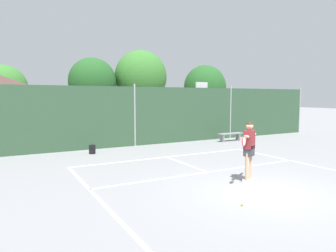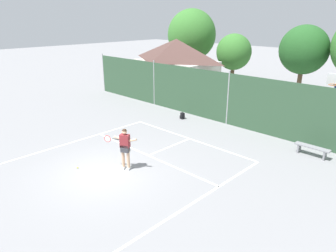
# 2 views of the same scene
# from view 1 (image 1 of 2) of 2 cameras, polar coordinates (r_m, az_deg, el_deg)

# --- Properties ---
(ground_plane) EXTENTS (120.00, 120.00, 0.00)m
(ground_plane) POSITION_cam_1_polar(r_m,az_deg,el_deg) (8.94, 17.07, -11.66)
(ground_plane) COLOR gray
(court_markings) EXTENTS (8.30, 11.10, 0.01)m
(court_markings) POSITION_cam_1_polar(r_m,az_deg,el_deg) (9.38, 14.19, -10.75)
(court_markings) COLOR white
(court_markings) RESTS_ON ground
(chainlink_fence) EXTENTS (26.09, 0.09, 3.28)m
(chainlink_fence) POSITION_cam_1_polar(r_m,az_deg,el_deg) (16.18, -6.24, 1.80)
(chainlink_fence) COLOR #2D4C33
(chainlink_fence) RESTS_ON ground
(basketball_hoop) EXTENTS (0.90, 0.67, 3.55)m
(basketball_hoop) POSITION_cam_1_polar(r_m,az_deg,el_deg) (20.10, 6.22, 4.63)
(basketball_hoop) COLOR #284CB2
(basketball_hoop) RESTS_ON ground
(treeline_backdrop) EXTENTS (27.26, 4.59, 7.10)m
(treeline_backdrop) POSITION_cam_1_polar(r_m,az_deg,el_deg) (25.19, -16.76, 8.59)
(treeline_backdrop) COLOR brown
(treeline_backdrop) RESTS_ON ground
(tennis_player) EXTENTS (1.25, 0.81, 1.85)m
(tennis_player) POSITION_cam_1_polar(r_m,az_deg,el_deg) (9.52, 14.93, -3.70)
(tennis_player) COLOR silver
(tennis_player) RESTS_ON ground
(tennis_ball) EXTENTS (0.07, 0.07, 0.07)m
(tennis_ball) POSITION_cam_1_polar(r_m,az_deg,el_deg) (7.73, 13.73, -14.07)
(tennis_ball) COLOR #CCE033
(tennis_ball) RESTS_ON ground
(backpack_black) EXTENTS (0.32, 0.31, 0.46)m
(backpack_black) POSITION_cam_1_polar(r_m,az_deg,el_deg) (14.40, -14.00, -4.30)
(backpack_black) COLOR black
(backpack_black) RESTS_ON ground
(courtside_bench) EXTENTS (1.60, 0.36, 0.48)m
(courtside_bench) POSITION_cam_1_polar(r_m,az_deg,el_deg) (18.26, 11.58, -1.67)
(courtside_bench) COLOR gray
(courtside_bench) RESTS_ON ground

